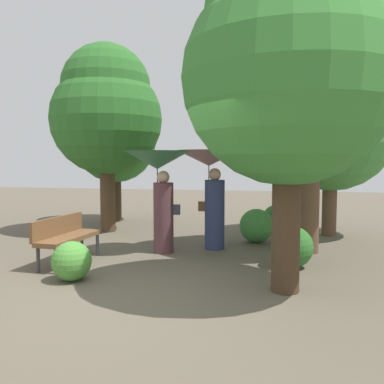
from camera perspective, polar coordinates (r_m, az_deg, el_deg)
ground_plane at (r=5.73m, az=-6.54°, el=-14.20°), size 40.00×40.00×0.00m
person_left at (r=8.11m, az=-4.61°, el=2.30°), size 1.31×1.31×2.02m
person_right at (r=8.40m, az=2.62°, el=2.36°), size 1.32×1.32×2.04m
park_bench at (r=7.65m, az=-17.16°, el=-5.71°), size 0.60×1.53×0.83m
tree_near_left at (r=12.56m, az=-10.64°, el=7.79°), size 2.43×2.43×4.00m
tree_near_right at (r=8.56m, az=16.22°, el=15.60°), size 2.87×2.87×5.27m
tree_mid_left at (r=10.81m, az=-11.83°, el=11.16°), size 2.82×2.82×4.77m
tree_mid_right at (r=10.53m, az=18.85°, el=9.62°), size 3.03×3.03×4.51m
tree_far_back at (r=5.92m, az=13.33°, el=17.45°), size 2.90×2.90×4.87m
bush_path_left at (r=11.22m, az=11.49°, el=-3.43°), size 0.64×0.64×0.64m
bush_path_right at (r=7.25m, az=13.75°, el=-7.43°), size 0.71×0.71×0.71m
bush_behind_bench at (r=9.27m, az=8.96°, el=-4.66°), size 0.76×0.76×0.76m
bush_far_side at (r=6.57m, az=-16.41°, el=-9.21°), size 0.60×0.60×0.60m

